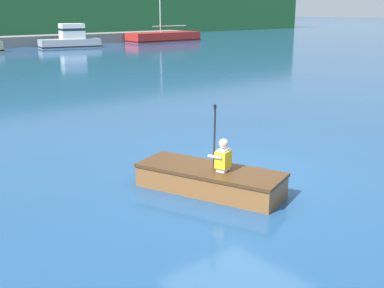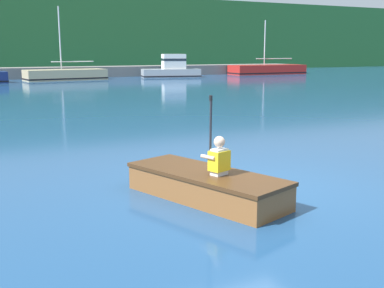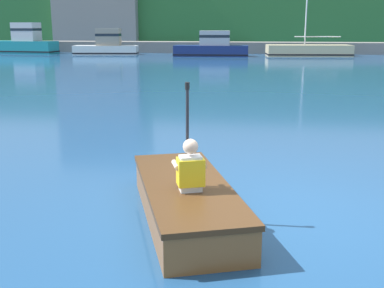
{
  "view_description": "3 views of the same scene",
  "coord_description": "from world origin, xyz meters",
  "px_view_note": "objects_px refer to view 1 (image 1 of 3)",
  "views": [
    {
      "loc": [
        -6.62,
        -6.32,
        3.24
      ],
      "look_at": [
        -1.02,
        0.27,
        0.79
      ],
      "focal_mm": 45.0,
      "sensor_mm": 36.0,
      "label": 1
    },
    {
      "loc": [
        -4.37,
        -6.63,
        2.28
      ],
      "look_at": [
        -1.02,
        0.27,
        0.79
      ],
      "focal_mm": 45.0,
      "sensor_mm": 36.0,
      "label": 2
    },
    {
      "loc": [
        -0.21,
        -5.51,
        2.23
      ],
      "look_at": [
        -1.02,
        0.27,
        0.79
      ],
      "focal_mm": 45.0,
      "sensor_mm": 36.0,
      "label": 3
    }
  ],
  "objects_px": {
    "moored_boat_dock_east_end": "(71,39)",
    "rowboat_foreground": "(208,178)",
    "person_paddler": "(223,156)",
    "moored_boat_dock_west_inner": "(164,37)"
  },
  "relations": [
    {
      "from": "person_paddler",
      "to": "rowboat_foreground",
      "type": "bearing_deg",
      "value": 109.53
    },
    {
      "from": "moored_boat_dock_east_end",
      "to": "rowboat_foreground",
      "type": "relative_size",
      "value": 1.83
    },
    {
      "from": "moored_boat_dock_west_inner",
      "to": "rowboat_foreground",
      "type": "distance_m",
      "value": 40.98
    },
    {
      "from": "moored_boat_dock_east_end",
      "to": "person_paddler",
      "type": "xyz_separation_m",
      "value": [
        -13.33,
        -32.3,
        0.01
      ]
    },
    {
      "from": "moored_boat_dock_east_end",
      "to": "rowboat_foreground",
      "type": "bearing_deg",
      "value": -112.74
    },
    {
      "from": "moored_boat_dock_west_inner",
      "to": "moored_boat_dock_east_end",
      "type": "bearing_deg",
      "value": -174.04
    },
    {
      "from": "person_paddler",
      "to": "moored_boat_dock_east_end",
      "type": "bearing_deg",
      "value": 67.58
    },
    {
      "from": "moored_boat_dock_east_end",
      "to": "person_paddler",
      "type": "relative_size",
      "value": 4.42
    },
    {
      "from": "rowboat_foreground",
      "to": "person_paddler",
      "type": "height_order",
      "value": "person_paddler"
    },
    {
      "from": "moored_boat_dock_west_inner",
      "to": "rowboat_foreground",
      "type": "bearing_deg",
      "value": -126.04
    }
  ]
}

